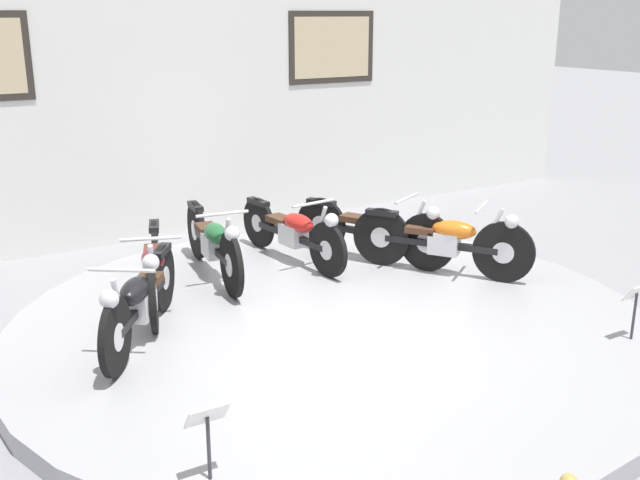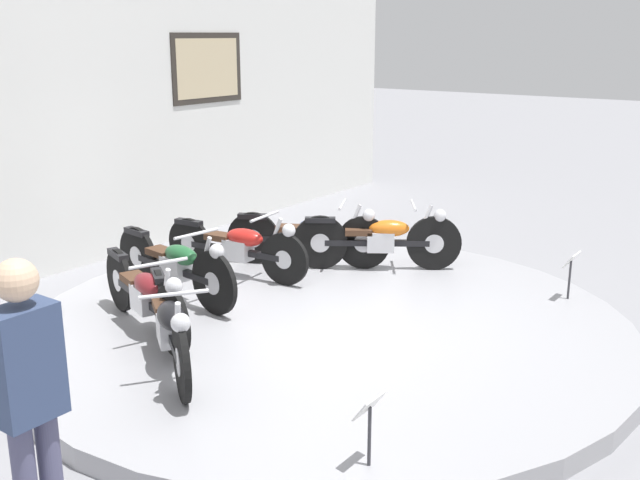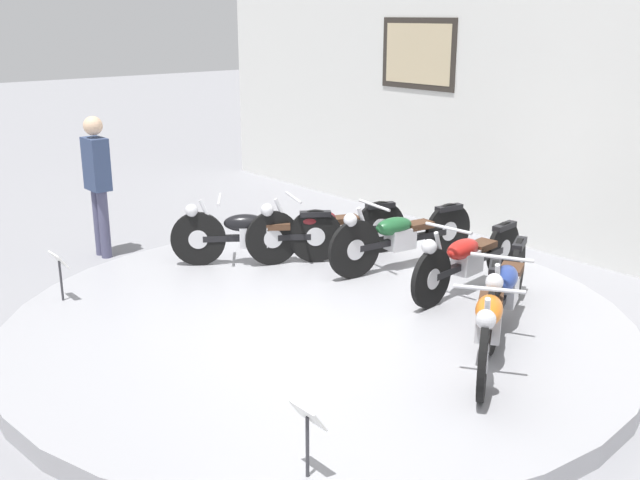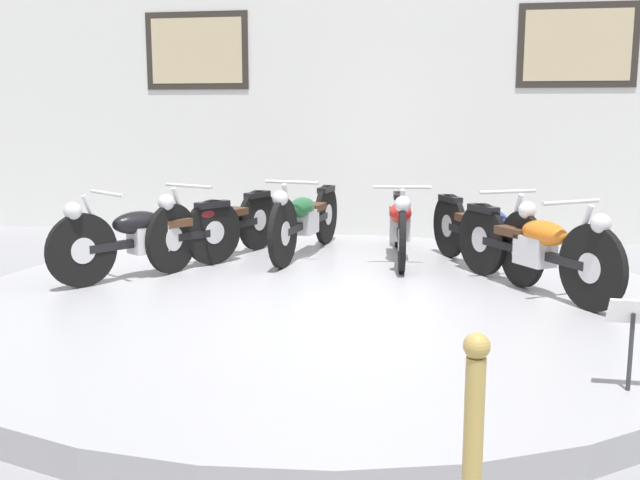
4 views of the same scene
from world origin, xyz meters
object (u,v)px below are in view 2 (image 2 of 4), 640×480
object	(u,v)px
info_placard_front_left	(370,415)
info_placard_front_centre	(571,266)
motorcycle_blue	(311,235)
visitor_standing	(29,392)
motorcycle_maroon	(146,294)
motorcycle_black	(170,324)
motorcycle_orange	(381,238)
motorcycle_green	(176,264)
motorcycle_red	(238,245)

from	to	relation	value
info_placard_front_left	info_placard_front_centre	size ratio (longest dim) A/B	1.00
info_placard_front_left	motorcycle_blue	bearing A→B (deg)	41.68
motorcycle_blue	info_placard_front_centre	distance (m)	2.99
motorcycle_blue	info_placard_front_centre	size ratio (longest dim) A/B	3.51
info_placard_front_centre	visitor_standing	bearing A→B (deg)	168.11
info_placard_front_centre	motorcycle_blue	bearing A→B (deg)	103.07
motorcycle_maroon	visitor_standing	distance (m)	2.92
motorcycle_black	info_placard_front_centre	world-z (taller)	motorcycle_black
motorcycle_blue	visitor_standing	xyz separation A→B (m)	(-4.90, -1.74, 0.46)
motorcycle_orange	info_placard_front_left	xyz separation A→B (m)	(-3.65, -2.17, -0.02)
motorcycle_maroon	motorcycle_orange	world-z (taller)	motorcycle_orange
motorcycle_green	visitor_standing	distance (m)	3.83
motorcycle_maroon	motorcycle_red	distance (m)	1.83
motorcycle_blue	motorcycle_orange	bearing A→B (deg)	-62.90
motorcycle_orange	motorcycle_red	bearing A→B (deg)	135.20
motorcycle_maroon	info_placard_front_left	world-z (taller)	motorcycle_maroon
motorcycle_black	motorcycle_green	xyz separation A→B (m)	(1.19, 1.19, 0.01)
motorcycle_blue	info_placard_front_left	distance (m)	4.38
info_placard_front_left	info_placard_front_centre	world-z (taller)	same
motorcycle_black	info_placard_front_centre	size ratio (longest dim) A/B	3.22
motorcycle_red	visitor_standing	world-z (taller)	visitor_standing
motorcycle_blue	motorcycle_orange	world-z (taller)	motorcycle_orange
motorcycle_green	motorcycle_blue	world-z (taller)	motorcycle_green
info_placard_front_left	info_placard_front_centre	xyz separation A→B (m)	(3.94, 0.00, 0.00)
motorcycle_black	motorcycle_blue	bearing A→B (deg)	14.06
motorcycle_black	visitor_standing	bearing A→B (deg)	-152.71
motorcycle_blue	motorcycle_black	bearing A→B (deg)	-165.94
motorcycle_black	info_placard_front_centre	bearing A→B (deg)	-30.67
motorcycle_blue	visitor_standing	bearing A→B (deg)	-160.47
motorcycle_maroon	motorcycle_red	size ratio (longest dim) A/B	0.97
motorcycle_green	motorcycle_red	distance (m)	0.97
visitor_standing	motorcycle_red	bearing A→B (deg)	28.07
motorcycle_maroon	motorcycle_blue	world-z (taller)	motorcycle_blue
motorcycle_red	motorcycle_orange	xyz separation A→B (m)	(1.19, -1.19, 0.02)
motorcycle_red	visitor_standing	size ratio (longest dim) A/B	1.09
motorcycle_maroon	info_placard_front_left	distance (m)	2.99
motorcycle_green	visitor_standing	xyz separation A→B (m)	(-3.12, -2.18, 0.45)
motorcycle_black	motorcycle_maroon	distance (m)	0.84
motorcycle_red	motorcycle_blue	bearing A→B (deg)	-28.48
motorcycle_black	motorcycle_maroon	size ratio (longest dim) A/B	0.87
motorcycle_red	motorcycle_blue	world-z (taller)	motorcycle_blue
motorcycle_green	info_placard_front_centre	bearing A→B (deg)	-53.79
motorcycle_green	motorcycle_blue	size ratio (longest dim) A/B	1.11
motorcycle_green	info_placard_front_left	bearing A→B (deg)	-113.92
motorcycle_maroon	motorcycle_green	size ratio (longest dim) A/B	0.94
motorcycle_green	info_placard_front_centre	distance (m)	4.16
motorcycle_black	motorcycle_maroon	bearing A→B (deg)	62.50
motorcycle_red	motorcycle_black	bearing A→B (deg)	-151.24
motorcycle_green	motorcycle_blue	bearing A→B (deg)	-14.03
motorcycle_maroon	visitor_standing	size ratio (longest dim) A/B	1.06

